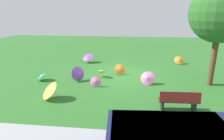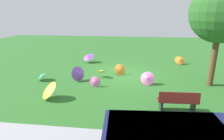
{
  "view_description": "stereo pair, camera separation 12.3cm",
  "coord_description": "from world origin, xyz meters",
  "px_view_note": "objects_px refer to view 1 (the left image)",
  "views": [
    {
      "loc": [
        -0.55,
        11.7,
        3.91
      ],
      "look_at": [
        0.64,
        1.0,
        0.6
      ],
      "focal_mm": 30.31,
      "sensor_mm": 36.0,
      "label": 1
    },
    {
      "loc": [
        -0.67,
        11.68,
        3.91
      ],
      "look_at": [
        0.64,
        1.0,
        0.6
      ],
      "focal_mm": 30.31,
      "sensor_mm": 36.0,
      "label": 2
    }
  ],
  "objects_px": {
    "park_bench": "(179,101)",
    "parasol_purple_2": "(79,74)",
    "shade_tree": "(221,13)",
    "parasol_yellow_1": "(48,90)",
    "parasol_pink_1": "(147,78)",
    "parasol_orange_1": "(120,69)",
    "parasol_yellow_0": "(101,71)",
    "parasol_purple_1": "(88,57)",
    "parasol_pink_0": "(95,82)",
    "parasol_orange_0": "(179,60)",
    "parasol_teal_0": "(41,76)"
  },
  "relations": [
    {
      "from": "parasol_yellow_0",
      "to": "parasol_teal_0",
      "type": "relative_size",
      "value": 0.98
    },
    {
      "from": "parasol_orange_1",
      "to": "parasol_purple_2",
      "type": "distance_m",
      "value": 2.75
    },
    {
      "from": "parasol_purple_1",
      "to": "parasol_pink_1",
      "type": "xyz_separation_m",
      "value": [
        -4.43,
        4.38,
        -0.1
      ]
    },
    {
      "from": "parasol_yellow_0",
      "to": "parasol_orange_1",
      "type": "height_order",
      "value": "parasol_orange_1"
    },
    {
      "from": "parasol_teal_0",
      "to": "shade_tree",
      "type": "bearing_deg",
      "value": -177.67
    },
    {
      "from": "parasol_yellow_0",
      "to": "parasol_purple_1",
      "type": "xyz_separation_m",
      "value": [
        1.65,
        -3.41,
        0.09
      ]
    },
    {
      "from": "shade_tree",
      "to": "parasol_pink_1",
      "type": "bearing_deg",
      "value": 6.12
    },
    {
      "from": "parasol_orange_0",
      "to": "parasol_orange_1",
      "type": "relative_size",
      "value": 0.91
    },
    {
      "from": "parasol_purple_1",
      "to": "parasol_orange_1",
      "type": "bearing_deg",
      "value": 135.13
    },
    {
      "from": "parasol_orange_1",
      "to": "parasol_orange_0",
      "type": "bearing_deg",
      "value": -145.01
    },
    {
      "from": "shade_tree",
      "to": "parasol_pink_0",
      "type": "relative_size",
      "value": 9.15
    },
    {
      "from": "parasol_orange_1",
      "to": "parasol_pink_0",
      "type": "distance_m",
      "value": 2.56
    },
    {
      "from": "parasol_orange_1",
      "to": "parasol_purple_2",
      "type": "bearing_deg",
      "value": 31.88
    },
    {
      "from": "park_bench",
      "to": "parasol_yellow_1",
      "type": "relative_size",
      "value": 1.38
    },
    {
      "from": "park_bench",
      "to": "parasol_purple_1",
      "type": "relative_size",
      "value": 1.41
    },
    {
      "from": "parasol_orange_1",
      "to": "parasol_purple_2",
      "type": "xyz_separation_m",
      "value": [
        2.33,
        1.45,
        0.09
      ]
    },
    {
      "from": "parasol_orange_0",
      "to": "parasol_purple_2",
      "type": "height_order",
      "value": "parasol_purple_2"
    },
    {
      "from": "parasol_pink_0",
      "to": "parasol_teal_0",
      "type": "bearing_deg",
      "value": -10.97
    },
    {
      "from": "shade_tree",
      "to": "parasol_orange_1",
      "type": "xyz_separation_m",
      "value": [
        5.1,
        -1.21,
        -3.52
      ]
    },
    {
      "from": "parasol_yellow_0",
      "to": "parasol_purple_2",
      "type": "distance_m",
      "value": 1.44
    },
    {
      "from": "parasol_yellow_0",
      "to": "parasol_orange_0",
      "type": "bearing_deg",
      "value": -146.36
    },
    {
      "from": "parasol_orange_0",
      "to": "parasol_pink_0",
      "type": "xyz_separation_m",
      "value": [
        5.59,
        5.34,
        -0.06
      ]
    },
    {
      "from": "parasol_yellow_1",
      "to": "parasol_pink_0",
      "type": "distance_m",
      "value": 2.55
    },
    {
      "from": "parasol_yellow_1",
      "to": "parasol_orange_0",
      "type": "bearing_deg",
      "value": -136.43
    },
    {
      "from": "parasol_orange_0",
      "to": "parasol_purple_1",
      "type": "relative_size",
      "value": 0.72
    },
    {
      "from": "parasol_yellow_0",
      "to": "parasol_pink_0",
      "type": "xyz_separation_m",
      "value": [
        0.04,
        1.65,
        -0.1
      ]
    },
    {
      "from": "parasol_purple_2",
      "to": "parasol_pink_0",
      "type": "bearing_deg",
      "value": 144.36
    },
    {
      "from": "parasol_yellow_1",
      "to": "parasol_purple_1",
      "type": "height_order",
      "value": "parasol_yellow_1"
    },
    {
      "from": "shade_tree",
      "to": "park_bench",
      "type": "bearing_deg",
      "value": 53.46
    },
    {
      "from": "park_bench",
      "to": "parasol_purple_2",
      "type": "relative_size",
      "value": 1.65
    },
    {
      "from": "park_bench",
      "to": "parasol_yellow_1",
      "type": "xyz_separation_m",
      "value": [
        5.74,
        -0.46,
        0.02
      ]
    },
    {
      "from": "parasol_yellow_0",
      "to": "parasol_purple_1",
      "type": "distance_m",
      "value": 3.79
    },
    {
      "from": "parasol_yellow_0",
      "to": "parasol_yellow_1",
      "type": "distance_m",
      "value": 3.89
    },
    {
      "from": "parasol_yellow_1",
      "to": "parasol_purple_2",
      "type": "relative_size",
      "value": 1.2
    },
    {
      "from": "parasol_orange_0",
      "to": "parasol_orange_1",
      "type": "bearing_deg",
      "value": 34.99
    },
    {
      "from": "shade_tree",
      "to": "parasol_yellow_0",
      "type": "bearing_deg",
      "value": -5.44
    },
    {
      "from": "shade_tree",
      "to": "parasol_purple_1",
      "type": "height_order",
      "value": "shade_tree"
    },
    {
      "from": "parasol_yellow_0",
      "to": "parasol_orange_0",
      "type": "xyz_separation_m",
      "value": [
        -5.55,
        -3.69,
        -0.04
      ]
    },
    {
      "from": "parasol_yellow_1",
      "to": "parasol_pink_1",
      "type": "xyz_separation_m",
      "value": [
        -4.68,
        -2.42,
        -0.1
      ]
    },
    {
      "from": "parasol_yellow_1",
      "to": "parasol_pink_1",
      "type": "bearing_deg",
      "value": -152.62
    },
    {
      "from": "parasol_yellow_0",
      "to": "parasol_yellow_1",
      "type": "bearing_deg",
      "value": 60.76
    },
    {
      "from": "park_bench",
      "to": "parasol_yellow_1",
      "type": "distance_m",
      "value": 5.76
    },
    {
      "from": "parasol_orange_0",
      "to": "shade_tree",
      "type": "bearing_deg",
      "value": 99.37
    },
    {
      "from": "shade_tree",
      "to": "parasol_yellow_0",
      "type": "height_order",
      "value": "shade_tree"
    },
    {
      "from": "parasol_purple_1",
      "to": "parasol_pink_1",
      "type": "height_order",
      "value": "parasol_pink_1"
    },
    {
      "from": "park_bench",
      "to": "parasol_pink_1",
      "type": "xyz_separation_m",
      "value": [
        1.06,
        -2.88,
        -0.08
      ]
    },
    {
      "from": "park_bench",
      "to": "parasol_yellow_0",
      "type": "bearing_deg",
      "value": -45.05
    },
    {
      "from": "park_bench",
      "to": "shade_tree",
      "type": "relative_size",
      "value": 0.3
    },
    {
      "from": "park_bench",
      "to": "parasol_purple_1",
      "type": "bearing_deg",
      "value": -52.88
    },
    {
      "from": "parasol_yellow_1",
      "to": "parasol_purple_1",
      "type": "xyz_separation_m",
      "value": [
        -0.24,
        -6.8,
        0.01
      ]
    }
  ]
}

